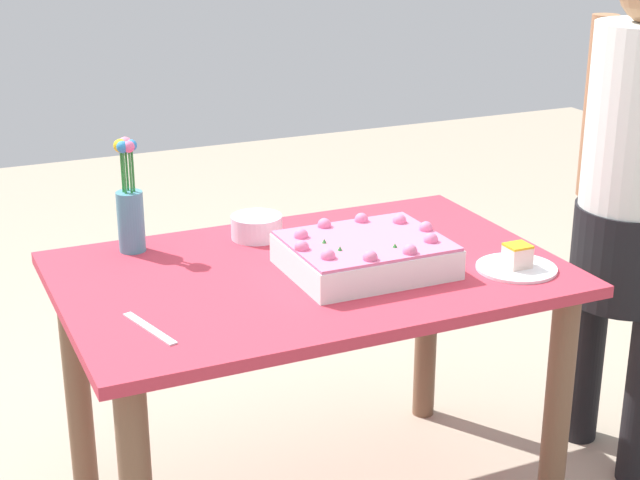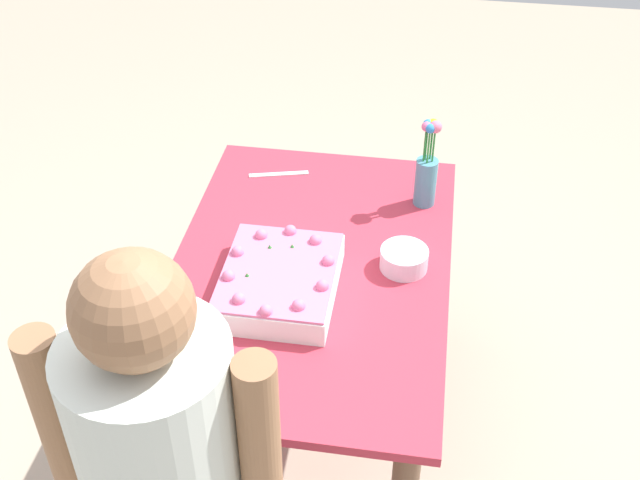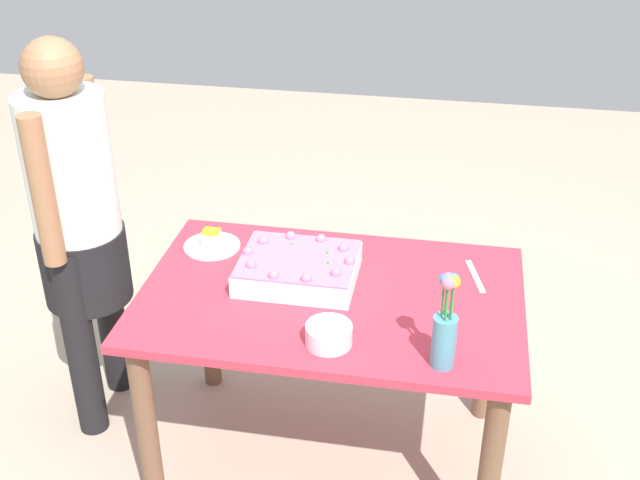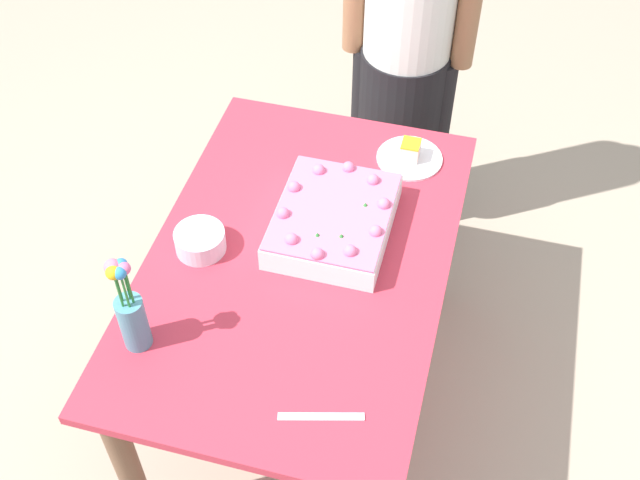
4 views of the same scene
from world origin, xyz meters
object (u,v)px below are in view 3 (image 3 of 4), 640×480
serving_plate_with_slice (212,243)px  flower_vase (445,330)px  fruit_bowl (329,335)px  sheet_cake (298,268)px  cake_knife (475,276)px  person_standing (77,217)px

serving_plate_with_slice → flower_vase: 1.01m
serving_plate_with_slice → flower_vase: flower_vase is taller
flower_vase → fruit_bowl: size_ratio=2.17×
sheet_cake → cake_knife: bearing=-168.4°
serving_plate_with_slice → fruit_bowl: serving_plate_with_slice is taller
cake_knife → flower_vase: size_ratio=0.67×
serving_plate_with_slice → fruit_bowl: bearing=136.2°
flower_vase → fruit_bowl: bearing=-6.9°
sheet_cake → person_standing: (0.80, -0.05, 0.09)m
person_standing → fruit_bowl: bearing=-22.0°
sheet_cake → flower_vase: flower_vase is taller
serving_plate_with_slice → person_standing: (0.45, 0.10, 0.12)m
fruit_bowl → cake_knife: bearing=-132.8°
cake_knife → flower_vase: 0.52m
cake_knife → fruit_bowl: fruit_bowl is taller
flower_vase → serving_plate_with_slice: bearing=-32.1°
cake_knife → sheet_cake: bearing=86.8°
fruit_bowl → sheet_cake: bearing=-64.3°
fruit_bowl → person_standing: size_ratio=0.09×
cake_knife → person_standing: bearing=78.0°
flower_vase → fruit_bowl: 0.35m
flower_vase → fruit_bowl: flower_vase is taller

